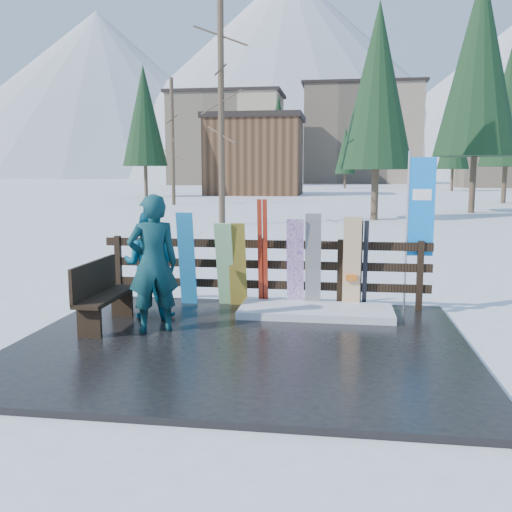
% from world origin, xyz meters
% --- Properties ---
extents(ground, '(700.00, 700.00, 0.00)m').
position_xyz_m(ground, '(0.00, 0.00, 0.00)').
color(ground, white).
rests_on(ground, ground).
extents(deck, '(6.00, 5.00, 0.08)m').
position_xyz_m(deck, '(0.00, 0.00, 0.04)').
color(deck, black).
rests_on(deck, ground).
extents(fence, '(5.60, 0.10, 1.15)m').
position_xyz_m(fence, '(0.00, 2.20, 0.74)').
color(fence, black).
rests_on(fence, deck).
extents(snow_patch, '(2.43, 1.00, 0.12)m').
position_xyz_m(snow_patch, '(0.93, 1.60, 0.14)').
color(snow_patch, white).
rests_on(snow_patch, deck).
extents(bench, '(0.41, 1.50, 0.97)m').
position_xyz_m(bench, '(-2.17, 0.47, 0.60)').
color(bench, black).
rests_on(bench, deck).
extents(snowboard_0, '(0.28, 0.30, 1.60)m').
position_xyz_m(snowboard_0, '(-1.29, 1.98, 0.88)').
color(snowboard_0, '#1F7DBE').
rests_on(snowboard_0, deck).
extents(snowboard_1, '(0.29, 0.42, 1.44)m').
position_xyz_m(snowboard_1, '(-0.63, 1.98, 0.80)').
color(snowboard_1, white).
rests_on(snowboard_1, deck).
extents(snowboard_2, '(0.29, 0.33, 1.44)m').
position_xyz_m(snowboard_2, '(-0.41, 1.98, 0.80)').
color(snowboard_2, yellow).
rests_on(snowboard_2, deck).
extents(snowboard_3, '(0.28, 0.32, 1.52)m').
position_xyz_m(snowboard_3, '(0.56, 1.98, 0.84)').
color(snowboard_3, white).
rests_on(snowboard_3, deck).
extents(snowboard_4, '(0.26, 0.23, 1.60)m').
position_xyz_m(snowboard_4, '(0.85, 1.98, 0.88)').
color(snowboard_4, black).
rests_on(snowboard_4, deck).
extents(snowboard_5, '(0.29, 0.21, 1.56)m').
position_xyz_m(snowboard_5, '(1.48, 1.98, 0.86)').
color(snowboard_5, silver).
rests_on(snowboard_5, deck).
extents(ski_pair_a, '(0.17, 0.24, 1.82)m').
position_xyz_m(ski_pair_a, '(0.01, 2.05, 0.99)').
color(ski_pair_a, maroon).
rests_on(ski_pair_a, deck).
extents(ski_pair_b, '(0.17, 0.29, 1.50)m').
position_xyz_m(ski_pair_b, '(1.66, 2.05, 0.83)').
color(ski_pair_b, black).
rests_on(ski_pair_b, deck).
extents(rental_flag, '(0.45, 0.04, 2.60)m').
position_xyz_m(rental_flag, '(2.54, 2.25, 1.69)').
color(rental_flag, silver).
rests_on(rental_flag, deck).
extents(person_front, '(0.85, 0.74, 1.96)m').
position_xyz_m(person_front, '(-1.32, 0.32, 1.06)').
color(person_front, '#135547').
rests_on(person_front, deck).
extents(person_back, '(0.83, 0.65, 1.67)m').
position_xyz_m(person_back, '(-1.65, 1.08, 0.92)').
color(person_back, navy).
rests_on(person_back, deck).
extents(resort_buildings, '(73.00, 87.60, 22.60)m').
position_xyz_m(resort_buildings, '(1.03, 115.41, 9.81)').
color(resort_buildings, tan).
rests_on(resort_buildings, ground).
extents(trees, '(42.35, 68.77, 13.28)m').
position_xyz_m(trees, '(3.04, 47.34, 5.82)').
color(trees, '#382B1E').
rests_on(trees, ground).
extents(mountains, '(520.00, 260.00, 120.00)m').
position_xyz_m(mountains, '(-10.50, 328.41, 50.20)').
color(mountains, white).
rests_on(mountains, ground).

